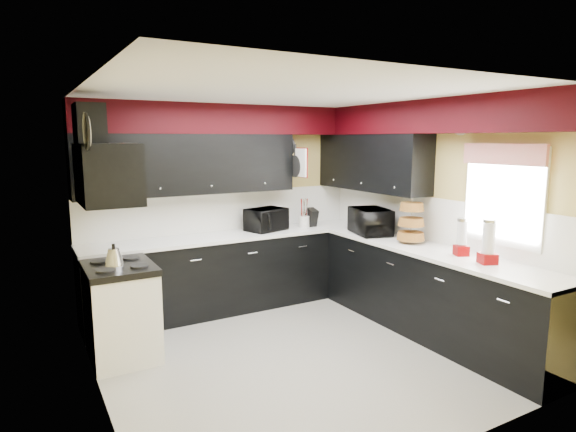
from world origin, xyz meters
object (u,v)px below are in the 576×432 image
(microwave, at_px, (371,221))
(knife_block, at_px, (311,218))
(toaster_oven, at_px, (267,219))
(kettle, at_px, (114,257))
(utensil_crock, at_px, (304,222))

(microwave, bearing_deg, knife_block, 38.80)
(knife_block, bearing_deg, toaster_oven, 174.53)
(microwave, distance_m, kettle, 3.00)
(utensil_crock, relative_size, knife_block, 0.63)
(toaster_oven, relative_size, utensil_crock, 3.26)
(knife_block, distance_m, kettle, 2.73)
(microwave, bearing_deg, kettle, 102.95)
(microwave, distance_m, utensil_crock, 0.93)
(utensil_crock, xyz_separation_m, knife_block, (0.11, -0.00, 0.04))
(toaster_oven, bearing_deg, kettle, -175.48)
(microwave, bearing_deg, utensil_crock, 44.95)
(toaster_oven, relative_size, kettle, 2.74)
(utensil_crock, distance_m, kettle, 2.63)
(microwave, distance_m, knife_block, 0.87)
(utensil_crock, bearing_deg, toaster_oven, 175.62)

